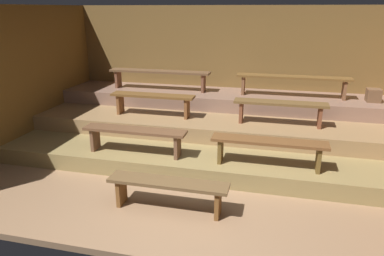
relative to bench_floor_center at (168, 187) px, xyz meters
name	(u,v)px	position (x,y,z in m)	size (l,w,h in m)	color
ground	(206,162)	(0.15, 1.58, -0.34)	(7.10, 4.97, 0.08)	#8D6B4D
wall_back	(228,66)	(0.15, 3.70, 0.89)	(7.10, 0.06, 2.38)	brown
wall_left	(25,78)	(-3.03, 1.58, 0.89)	(0.06, 4.97, 2.38)	brown
platform_lower	(213,140)	(0.15, 2.16, -0.18)	(6.30, 3.00, 0.25)	olive
platform_middle	(218,119)	(0.15, 2.63, 0.08)	(6.30, 2.08, 0.25)	#95724A
platform_upper	(223,99)	(0.15, 3.12, 0.33)	(6.30, 1.09, 0.25)	#886654
bench_floor_center	(168,187)	(0.00, 0.00, 0.00)	(1.45, 0.28, 0.38)	brown
bench_lower_left	(135,134)	(-0.82, 1.00, 0.25)	(1.55, 0.28, 0.38)	brown
bench_lower_right	(269,145)	(1.12, 1.00, 0.25)	(1.55, 0.28, 0.38)	brown
bench_middle_left	(153,99)	(-0.94, 2.15, 0.50)	(1.49, 0.28, 0.38)	brown
bench_middle_right	(280,107)	(1.24, 2.15, 0.50)	(1.49, 0.28, 0.38)	brown
bench_upper_left	(159,74)	(-1.14, 3.13, 0.77)	(2.04, 0.28, 0.38)	brown
bench_upper_right	(293,80)	(1.44, 3.13, 0.77)	(2.04, 0.28, 0.38)	brown
wooden_crate_upper	(373,95)	(2.82, 3.07, 0.57)	(0.23, 0.23, 0.23)	brown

